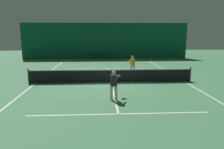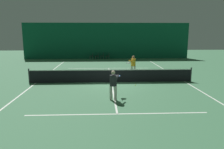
% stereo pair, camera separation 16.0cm
% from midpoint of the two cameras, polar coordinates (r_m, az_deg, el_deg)
% --- Properties ---
extents(ground_plane, '(60.00, 60.00, 0.00)m').
position_cam_midpoint_polar(ground_plane, '(16.12, -0.53, -2.05)').
color(ground_plane, '#3D704C').
extents(backdrop_curtain, '(23.00, 0.12, 4.94)m').
position_cam_midpoint_polar(backdrop_curtain, '(30.73, -1.88, 8.76)').
color(backdrop_curtain, '#0F5138').
rests_on(backdrop_curtain, ground).
extents(court_line_baseline_far, '(11.00, 0.10, 0.00)m').
position_cam_midpoint_polar(court_line_baseline_far, '(27.84, -1.69, 3.44)').
color(court_line_baseline_far, silver).
rests_on(court_line_baseline_far, ground).
extents(court_line_service_far, '(8.25, 0.10, 0.00)m').
position_cam_midpoint_polar(court_line_service_far, '(22.40, -1.31, 1.62)').
color(court_line_service_far, silver).
rests_on(court_line_service_far, ground).
extents(court_line_service_near, '(8.25, 0.10, 0.00)m').
position_cam_midpoint_polar(court_line_service_near, '(10.00, 1.22, -10.26)').
color(court_line_service_near, silver).
rests_on(court_line_service_near, ground).
extents(court_line_sideline_left, '(0.10, 23.80, 0.00)m').
position_cam_midpoint_polar(court_line_sideline_left, '(16.79, -19.64, -2.16)').
color(court_line_sideline_left, silver).
rests_on(court_line_sideline_left, ground).
extents(court_line_sideline_right, '(0.10, 23.80, 0.00)m').
position_cam_midpoint_polar(court_line_sideline_right, '(17.27, 18.03, -1.71)').
color(court_line_sideline_right, silver).
rests_on(court_line_sideline_right, ground).
extents(court_line_centre, '(0.10, 12.80, 0.00)m').
position_cam_midpoint_polar(court_line_centre, '(16.12, -0.53, -2.04)').
color(court_line_centre, silver).
rests_on(court_line_centre, ground).
extents(tennis_net, '(12.00, 0.10, 1.07)m').
position_cam_midpoint_polar(tennis_net, '(16.01, -0.54, -0.26)').
color(tennis_net, black).
rests_on(tennis_net, ground).
extents(player_near, '(0.74, 1.38, 1.63)m').
position_cam_midpoint_polar(player_near, '(11.75, 0.12, -2.19)').
color(player_near, beige).
rests_on(player_near, ground).
extents(player_far, '(1.03, 1.35, 1.70)m').
position_cam_midpoint_polar(player_far, '(18.53, 5.11, 2.73)').
color(player_far, beige).
rests_on(player_far, ground).
extents(courtside_chair_0, '(0.44, 0.44, 0.84)m').
position_cam_midpoint_polar(courtside_chair_0, '(30.34, -5.77, 4.93)').
color(courtside_chair_0, '#99999E').
rests_on(courtside_chair_0, ground).
extents(courtside_chair_1, '(0.44, 0.44, 0.84)m').
position_cam_midpoint_polar(courtside_chair_1, '(30.32, -4.36, 4.95)').
color(courtside_chair_1, '#99999E').
rests_on(courtside_chair_1, ground).
extents(courtside_chair_2, '(0.44, 0.44, 0.84)m').
position_cam_midpoint_polar(courtside_chair_2, '(30.31, -2.95, 4.96)').
color(courtside_chair_2, '#99999E').
rests_on(courtside_chair_2, ground).
extents(courtside_chair_3, '(0.44, 0.44, 0.84)m').
position_cam_midpoint_polar(courtside_chair_3, '(30.33, -1.54, 4.97)').
color(courtside_chair_3, '#99999E').
rests_on(courtside_chair_3, ground).
extents(tennis_ball, '(0.07, 0.07, 0.07)m').
position_cam_midpoint_polar(tennis_ball, '(15.25, 5.74, -2.72)').
color(tennis_ball, '#D1DB33').
rests_on(tennis_ball, ground).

